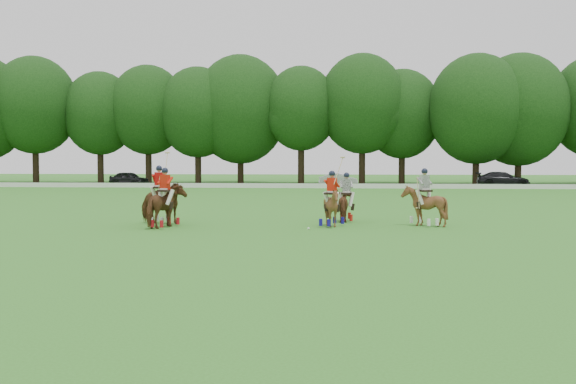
# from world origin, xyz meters

# --- Properties ---
(ground) EXTENTS (180.00, 180.00, 0.00)m
(ground) POSITION_xyz_m (0.00, 0.00, 0.00)
(ground) COLOR #337220
(ground) RESTS_ON ground
(tree_line) EXTENTS (117.98, 14.32, 14.75)m
(tree_line) POSITION_xyz_m (0.26, 48.05, 8.23)
(tree_line) COLOR black
(tree_line) RESTS_ON ground
(boundary_rail) EXTENTS (120.00, 0.10, 0.44)m
(boundary_rail) POSITION_xyz_m (0.00, 38.00, 0.22)
(boundary_rail) COLOR white
(boundary_rail) RESTS_ON ground
(car_left) EXTENTS (4.56, 3.03, 1.44)m
(car_left) POSITION_xyz_m (-17.57, 42.50, 0.72)
(car_left) COLOR black
(car_left) RESTS_ON ground
(car_mid) EXTENTS (3.97, 1.48, 1.30)m
(car_mid) POSITION_xyz_m (4.08, 42.50, 0.65)
(car_mid) COLOR #A6A6AB
(car_mid) RESTS_ON ground
(car_right) EXTENTS (5.25, 2.48, 1.48)m
(car_right) POSITION_xyz_m (20.31, 42.50, 0.74)
(car_right) COLOR black
(car_right) RESTS_ON ground
(polo_red_a) EXTENTS (1.45, 2.22, 2.42)m
(polo_red_a) POSITION_xyz_m (-2.74, 2.98, 0.89)
(polo_red_a) COLOR #543016
(polo_red_a) RESTS_ON ground
(polo_red_b) EXTENTS (1.95, 1.72, 3.03)m
(polo_red_b) POSITION_xyz_m (-3.34, 4.24, 0.92)
(polo_red_b) COLOR #543016
(polo_red_b) RESTS_ON ground
(polo_red_c) EXTENTS (1.80, 1.87, 2.83)m
(polo_red_c) POSITION_xyz_m (3.96, 3.90, 0.82)
(polo_red_c) COLOR #543016
(polo_red_c) RESTS_ON ground
(polo_stripe_a) EXTENTS (1.08, 1.75, 2.17)m
(polo_stripe_a) POSITION_xyz_m (4.57, 6.05, 0.77)
(polo_stripe_a) COLOR #543016
(polo_stripe_a) RESTS_ON ground
(polo_stripe_b) EXTENTS (1.91, 1.98, 2.38)m
(polo_stripe_b) POSITION_xyz_m (7.75, 4.46, 0.87)
(polo_stripe_b) COLOR #543016
(polo_stripe_b) RESTS_ON ground
(polo_ball) EXTENTS (0.09, 0.09, 0.09)m
(polo_ball) POSITION_xyz_m (3.06, 2.74, 0.04)
(polo_ball) COLOR white
(polo_ball) RESTS_ON ground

